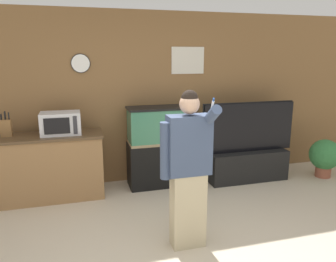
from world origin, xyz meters
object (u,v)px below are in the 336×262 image
Objects in this scene: counter_island at (49,167)px; aquarium_on_stand at (159,147)px; knife_block at (6,128)px; microwave at (61,123)px; tv_on_stand at (247,157)px; person_standing at (188,168)px; potted_plant at (325,156)px.

aquarium_on_stand reaches higher than counter_island.
knife_block is 2.11m from aquarium_on_stand.
knife_block is at bearing 175.79° from microwave.
tv_on_stand is at bearing -7.40° from aquarium_on_stand.
counter_island is 0.96× the size of tv_on_stand.
person_standing is (-1.52, -1.50, 0.48)m from tv_on_stand.
aquarium_on_stand is 2.72m from potted_plant.
microwave is at bearing -4.21° from knife_block.
microwave is at bearing 127.76° from person_standing.
potted_plant is (2.68, -0.40, -0.25)m from aquarium_on_stand.
knife_block is 0.28× the size of aquarium_on_stand.
knife_block is at bearing 177.19° from tv_on_stand.
counter_island is 0.76m from knife_block.
person_standing is at bearing -155.40° from potted_plant.
microwave reaches higher than potted_plant.
potted_plant is at bearing -9.86° from tv_on_stand.
microwave is (0.19, 0.00, 0.60)m from counter_island.
tv_on_stand is at bearing -2.27° from counter_island.
tv_on_stand reaches higher than microwave.
counter_island is at bearing 131.83° from person_standing.
microwave is 1.55× the size of knife_block.
counter_island is 1.58m from aquarium_on_stand.
knife_block is 0.54× the size of potted_plant.
potted_plant is (2.80, 1.28, -0.50)m from person_standing.
microwave reaches higher than counter_island.
person_standing is (-0.12, -1.69, 0.25)m from aquarium_on_stand.
person_standing is at bearing -52.24° from microwave.
potted_plant is at bearing -4.58° from counter_island.
aquarium_on_stand is at bearing 2.31° from counter_island.
potted_plant is at bearing -8.58° from aquarium_on_stand.
aquarium_on_stand is (2.07, 0.01, -0.42)m from knife_block.
tv_on_stand is (3.47, -0.17, -0.65)m from knife_block.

